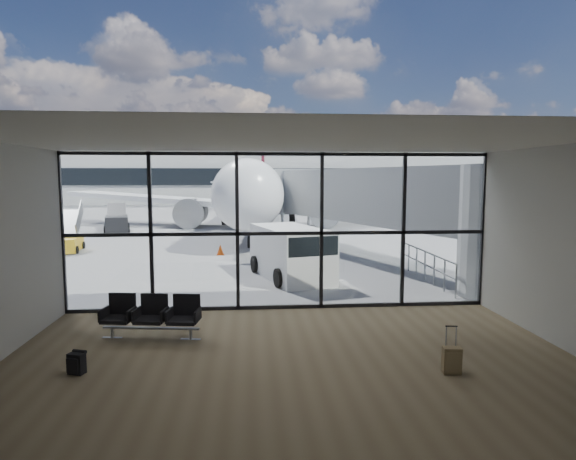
{
  "coord_description": "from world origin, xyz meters",
  "views": [
    {
      "loc": [
        -0.86,
        -13.57,
        3.76
      ],
      "look_at": [
        0.48,
        3.0,
        1.97
      ],
      "focal_mm": 30.0,
      "sensor_mm": 36.0,
      "label": 1
    }
  ],
  "objects": [
    {
      "name": "backpack",
      "position": [
        -4.2,
        -4.36,
        0.22
      ],
      "size": [
        0.35,
        0.35,
        0.45
      ],
      "rotation": [
        0.0,
        0.0,
        -0.34
      ],
      "color": "black",
      "rests_on": "ground"
    },
    {
      "name": "belt_loader",
      "position": [
        -10.25,
        21.28,
        0.65
      ],
      "size": [
        2.41,
        4.4,
        1.92
      ],
      "rotation": [
        0.0,
        0.0,
        0.25
      ],
      "color": "black",
      "rests_on": "ground"
    },
    {
      "name": "jet_bridge",
      "position": [
        4.9,
        7.07,
        2.76
      ],
      "size": [
        8.0,
        16.5,
        4.33
      ],
      "color": "gray",
      "rests_on": "ground"
    },
    {
      "name": "apron_railing",
      "position": [
        5.6,
        3.5,
        0.72
      ],
      "size": [
        0.06,
        5.46,
        1.11
      ],
      "color": "gray",
      "rests_on": "ground"
    },
    {
      "name": "tree_5",
      "position": [
        -15.0,
        72.0,
        5.88
      ],
      "size": [
        6.27,
        6.27,
        9.03
      ],
      "color": "#382619",
      "rests_on": "ground"
    },
    {
      "name": "ground",
      "position": [
        0.0,
        40.0,
        0.0
      ],
      "size": [
        220.0,
        220.0,
        0.0
      ],
      "primitive_type": "plane",
      "color": "slate",
      "rests_on": "ground"
    },
    {
      "name": "seating_row",
      "position": [
        -3.17,
        -2.25,
        0.57
      ],
      "size": [
        2.29,
        0.94,
        1.02
      ],
      "rotation": [
        0.0,
        0.0,
        -0.14
      ],
      "color": "gray",
      "rests_on": "ground"
    },
    {
      "name": "tree_4",
      "position": [
        -21.0,
        72.0,
        5.25
      ],
      "size": [
        5.61,
        5.61,
        8.07
      ],
      "color": "#382619",
      "rests_on": "ground"
    },
    {
      "name": "tree_3",
      "position": [
        -27.0,
        72.0,
        4.63
      ],
      "size": [
        4.95,
        4.95,
        7.12
      ],
      "color": "#382619",
      "rests_on": "ground"
    },
    {
      "name": "airliner",
      "position": [
        -0.08,
        26.38,
        2.87
      ],
      "size": [
        31.61,
        36.63,
        9.43
      ],
      "rotation": [
        0.0,
        0.0,
        -0.05
      ],
      "color": "white",
      "rests_on": "ground"
    },
    {
      "name": "glass_curtain_wall",
      "position": [
        0.0,
        0.0,
        2.25
      ],
      "size": [
        12.1,
        0.12,
        4.5
      ],
      "color": "white",
      "rests_on": "ground"
    },
    {
      "name": "tree_2",
      "position": [
        -33.0,
        72.0,
        5.88
      ],
      "size": [
        6.27,
        6.27,
        9.03
      ],
      "color": "#382619",
      "rests_on": "ground"
    },
    {
      "name": "far_terminal",
      "position": [
        -0.59,
        61.97,
        4.21
      ],
      "size": [
        80.0,
        12.2,
        11.0
      ],
      "color": "silver",
      "rests_on": "ground"
    },
    {
      "name": "service_van",
      "position": [
        0.72,
        4.28,
        0.98
      ],
      "size": [
        3.04,
        4.76,
        1.92
      ],
      "rotation": [
        0.0,
        0.0,
        0.28
      ],
      "color": "silver",
      "rests_on": "ground"
    },
    {
      "name": "lounge_shell",
      "position": [
        0.0,
        -4.8,
        2.65
      ],
      "size": [
        12.02,
        8.01,
        4.51
      ],
      "color": "brown",
      "rests_on": "ground"
    },
    {
      "name": "mobile_stairs",
      "position": [
        -10.36,
        11.89,
        0.5
      ],
      "size": [
        1.89,
        3.11,
        2.07
      ],
      "rotation": [
        0.0,
        0.0,
        0.15
      ],
      "color": "#C09116",
      "rests_on": "ground"
    },
    {
      "name": "traffic_cone_c",
      "position": [
        0.27,
        17.0,
        0.32
      ],
      "size": [
        0.48,
        0.48,
        0.68
      ],
      "color": "orange",
      "rests_on": "ground"
    },
    {
      "name": "traffic_cone_a",
      "position": [
        1.23,
        9.84,
        0.27
      ],
      "size": [
        0.39,
        0.39,
        0.56
      ],
      "color": "orange",
      "rests_on": "ground"
    },
    {
      "name": "suitcase",
      "position": [
        3.0,
        -4.94,
        0.28
      ],
      "size": [
        0.36,
        0.29,
        0.93
      ],
      "rotation": [
        0.0,
        0.0,
        -0.12
      ],
      "color": "brown",
      "rests_on": "ground"
    },
    {
      "name": "tree_1",
      "position": [
        -39.0,
        72.0,
        5.25
      ],
      "size": [
        5.61,
        5.61,
        8.07
      ],
      "color": "#382619",
      "rests_on": "ground"
    },
    {
      "name": "traffic_cone_b",
      "position": [
        -2.3,
        10.08,
        0.25
      ],
      "size": [
        0.37,
        0.37,
        0.53
      ],
      "color": "#DB4A0B",
      "rests_on": "ground"
    }
  ]
}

